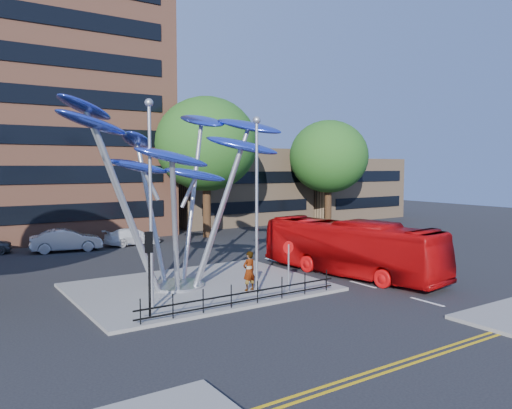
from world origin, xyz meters
TOP-DOWN VIEW (x-y plane):
  - ground at (0.00, 0.00)m, footprint 120.00×120.00m
  - traffic_island at (-1.00, 6.00)m, footprint 12.00×9.00m
  - double_yellow_near at (0.00, -6.00)m, footprint 40.00×0.12m
  - double_yellow_far at (0.00, -6.30)m, footprint 40.00×0.12m
  - brick_tower at (-6.00, 32.00)m, footprint 25.00×15.00m
  - low_building_near at (16.00, 30.00)m, footprint 15.00×8.00m
  - low_building_far at (30.00, 28.00)m, footprint 12.00×8.00m
  - tree_right at (8.00, 22.00)m, footprint 8.80×8.80m
  - tree_far at (22.00, 22.00)m, footprint 8.00×8.00m
  - leaf_sculpture at (-2.07, 6.68)m, footprint 12.72×9.54m
  - street_lamp_left at (-4.50, 3.50)m, footprint 0.36×0.36m
  - street_lamp_right at (0.50, 3.00)m, footprint 0.36×0.36m
  - traffic_light_island at (-5.00, 2.50)m, footprint 0.28×0.18m
  - no_entry_sign_island at (2.00, 2.52)m, footprint 0.60×0.10m
  - pedestrian_railing_front at (-1.00, 1.70)m, footprint 10.00×0.06m
  - red_bus at (7.51, 4.00)m, footprint 4.21×11.49m
  - pedestrian at (0.57, 3.77)m, footprint 0.75×0.54m
  - parked_car_mid at (-3.95, 21.13)m, footprint 5.13×2.50m
  - parked_car_right at (1.13, 21.45)m, footprint 4.64×2.35m

SIDE VIEW (x-z plane):
  - ground at x=0.00m, z-range 0.00..0.00m
  - double_yellow_near at x=0.00m, z-range 0.00..0.01m
  - double_yellow_far at x=0.00m, z-range 0.00..0.01m
  - traffic_island at x=-1.00m, z-range 0.00..0.15m
  - pedestrian_railing_front at x=-1.00m, z-range 0.05..1.05m
  - parked_car_right at x=1.13m, z-range 0.00..1.29m
  - parked_car_mid at x=-3.95m, z-range 0.00..1.62m
  - pedestrian at x=0.57m, z-range 0.15..2.07m
  - red_bus at x=7.51m, z-range 0.00..3.13m
  - no_entry_sign_island at x=2.00m, z-range 0.59..3.04m
  - traffic_light_island at x=-5.00m, z-range 0.90..4.33m
  - low_building_far at x=30.00m, z-range 0.00..7.00m
  - low_building_near at x=16.00m, z-range 0.00..8.00m
  - street_lamp_right at x=0.50m, z-range 0.94..9.24m
  - street_lamp_left at x=-4.50m, z-range 0.96..9.76m
  - leaf_sculpture at x=-2.07m, z-range 2.12..11.63m
  - tree_far at x=22.00m, z-range 1.70..12.51m
  - tree_right at x=8.00m, z-range 1.98..14.09m
  - brick_tower at x=-6.00m, z-range 0.00..30.00m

